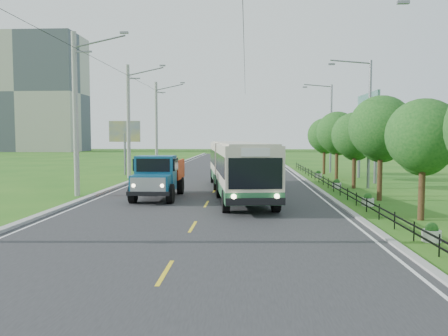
# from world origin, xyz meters

# --- Properties ---
(ground) EXTENTS (240.00, 240.00, 0.00)m
(ground) POSITION_xyz_m (0.00, 0.00, 0.00)
(ground) COLOR #1E5A15
(ground) RESTS_ON ground
(road) EXTENTS (14.00, 120.00, 0.02)m
(road) POSITION_xyz_m (0.00, 20.00, 0.01)
(road) COLOR #28282B
(road) RESTS_ON ground
(curb_left) EXTENTS (0.40, 120.00, 0.15)m
(curb_left) POSITION_xyz_m (-7.20, 20.00, 0.07)
(curb_left) COLOR #9E9E99
(curb_left) RESTS_ON ground
(curb_right) EXTENTS (0.30, 120.00, 0.10)m
(curb_right) POSITION_xyz_m (7.15, 20.00, 0.05)
(curb_right) COLOR #9E9E99
(curb_right) RESTS_ON ground
(edge_line_left) EXTENTS (0.12, 120.00, 0.00)m
(edge_line_left) POSITION_xyz_m (-6.65, 20.00, 0.02)
(edge_line_left) COLOR silver
(edge_line_left) RESTS_ON road
(edge_line_right) EXTENTS (0.12, 120.00, 0.00)m
(edge_line_right) POSITION_xyz_m (6.65, 20.00, 0.02)
(edge_line_right) COLOR silver
(edge_line_right) RESTS_ON road
(centre_dash) EXTENTS (0.12, 2.20, 0.00)m
(centre_dash) POSITION_xyz_m (0.00, 0.00, 0.02)
(centre_dash) COLOR yellow
(centre_dash) RESTS_ON road
(railing_right) EXTENTS (0.04, 40.00, 0.60)m
(railing_right) POSITION_xyz_m (8.00, 14.00, 0.30)
(railing_right) COLOR black
(railing_right) RESTS_ON ground
(pole_near) EXTENTS (3.51, 0.32, 10.00)m
(pole_near) POSITION_xyz_m (-8.26, 9.00, 5.09)
(pole_near) COLOR gray
(pole_near) RESTS_ON ground
(pole_mid) EXTENTS (3.51, 0.32, 10.00)m
(pole_mid) POSITION_xyz_m (-8.26, 21.00, 5.09)
(pole_mid) COLOR gray
(pole_mid) RESTS_ON ground
(pole_far) EXTENTS (3.51, 0.32, 10.00)m
(pole_far) POSITION_xyz_m (-8.26, 33.00, 5.09)
(pole_far) COLOR gray
(pole_far) RESTS_ON ground
(tree_second) EXTENTS (3.18, 3.26, 5.30)m
(tree_second) POSITION_xyz_m (9.86, 2.14, 3.52)
(tree_second) COLOR #382314
(tree_second) RESTS_ON ground
(tree_third) EXTENTS (3.60, 3.62, 6.00)m
(tree_third) POSITION_xyz_m (9.86, 8.14, 3.99)
(tree_third) COLOR #382314
(tree_third) RESTS_ON ground
(tree_fourth) EXTENTS (3.24, 3.31, 5.40)m
(tree_fourth) POSITION_xyz_m (9.86, 14.14, 3.59)
(tree_fourth) COLOR #382314
(tree_fourth) RESTS_ON ground
(tree_fifth) EXTENTS (3.48, 3.52, 5.80)m
(tree_fifth) POSITION_xyz_m (9.86, 20.14, 3.85)
(tree_fifth) COLOR #382314
(tree_fifth) RESTS_ON ground
(tree_back) EXTENTS (3.30, 3.36, 5.50)m
(tree_back) POSITION_xyz_m (9.86, 26.14, 3.65)
(tree_back) COLOR #382314
(tree_back) RESTS_ON ground
(streetlight_mid) EXTENTS (3.02, 0.20, 9.07)m
(streetlight_mid) POSITION_xyz_m (10.64, 14.00, 4.90)
(streetlight_mid) COLOR slate
(streetlight_mid) RESTS_ON ground
(streetlight_far) EXTENTS (3.02, 0.20, 9.07)m
(streetlight_far) POSITION_xyz_m (10.64, 28.00, 4.90)
(streetlight_far) COLOR slate
(streetlight_far) RESTS_ON ground
(planter_front) EXTENTS (0.64, 0.64, 0.67)m
(planter_front) POSITION_xyz_m (8.60, -2.00, 0.29)
(planter_front) COLOR silver
(planter_front) RESTS_ON ground
(planter_near) EXTENTS (0.64, 0.64, 0.67)m
(planter_near) POSITION_xyz_m (8.60, 6.00, 0.29)
(planter_near) COLOR silver
(planter_near) RESTS_ON ground
(planter_mid) EXTENTS (0.64, 0.64, 0.67)m
(planter_mid) POSITION_xyz_m (8.60, 14.00, 0.29)
(planter_mid) COLOR silver
(planter_mid) RESTS_ON ground
(planter_far) EXTENTS (0.64, 0.64, 0.67)m
(planter_far) POSITION_xyz_m (8.60, 22.00, 0.29)
(planter_far) COLOR silver
(planter_far) RESTS_ON ground
(billboard_left) EXTENTS (3.00, 0.20, 5.20)m
(billboard_left) POSITION_xyz_m (-9.50, 24.00, 3.87)
(billboard_left) COLOR slate
(billboard_left) RESTS_ON ground
(billboard_right) EXTENTS (0.24, 6.00, 7.30)m
(billboard_right) POSITION_xyz_m (12.30, 20.00, 5.34)
(billboard_right) COLOR slate
(billboard_right) RESTS_ON ground
(apartment_near) EXTENTS (28.00, 14.00, 30.00)m
(apartment_near) POSITION_xyz_m (-55.00, 95.00, 15.00)
(apartment_near) COLOR #B7B2A3
(apartment_near) RESTS_ON ground
(bus) EXTENTS (4.69, 16.93, 3.23)m
(bus) POSITION_xyz_m (1.55, 10.34, 1.94)
(bus) COLOR #28663B
(bus) RESTS_ON ground
(dump_truck) EXTENTS (2.48, 6.15, 2.57)m
(dump_truck) POSITION_xyz_m (-3.06, 8.31, 1.45)
(dump_truck) COLOR #14557B
(dump_truck) RESTS_ON ground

